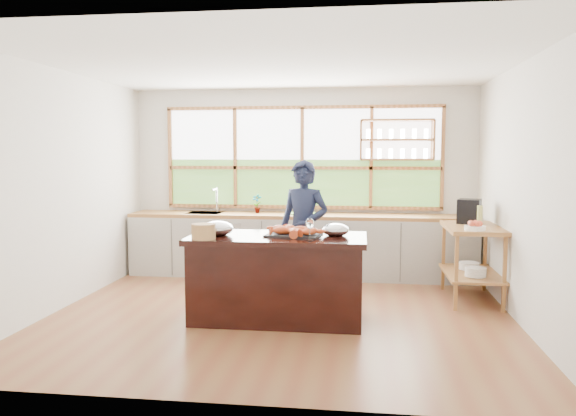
% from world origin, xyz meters
% --- Properties ---
extents(ground_plane, '(5.00, 5.00, 0.00)m').
position_xyz_m(ground_plane, '(0.00, 0.00, 0.00)').
color(ground_plane, brown).
extents(room_shell, '(5.02, 4.52, 2.71)m').
position_xyz_m(room_shell, '(0.02, 0.51, 1.75)').
color(room_shell, silver).
rests_on(room_shell, ground_plane).
extents(back_counter, '(4.90, 0.63, 0.90)m').
position_xyz_m(back_counter, '(-0.02, 1.94, 0.45)').
color(back_counter, '#B1B0A7').
rests_on(back_counter, ground_plane).
extents(right_shelf_unit, '(0.62, 1.10, 0.90)m').
position_xyz_m(right_shelf_unit, '(2.19, 0.89, 0.60)').
color(right_shelf_unit, '#A56731').
rests_on(right_shelf_unit, ground_plane).
extents(island, '(1.85, 0.90, 0.90)m').
position_xyz_m(island, '(0.00, -0.20, 0.45)').
color(island, black).
rests_on(island, ground_plane).
extents(cook, '(0.71, 0.57, 1.68)m').
position_xyz_m(cook, '(0.19, 0.61, 0.84)').
color(cook, '#171D36').
rests_on(cook, ground_plane).
extents(potted_plant, '(0.17, 0.13, 0.28)m').
position_xyz_m(potted_plant, '(-0.63, 2.00, 1.04)').
color(potted_plant, slate).
rests_on(potted_plant, back_counter).
extents(cutting_board, '(0.43, 0.35, 0.01)m').
position_xyz_m(cutting_board, '(0.00, 1.94, 0.91)').
color(cutting_board, '#67B543').
rests_on(cutting_board, back_counter).
extents(espresso_machine, '(0.34, 0.35, 0.30)m').
position_xyz_m(espresso_machine, '(2.19, 1.15, 1.05)').
color(espresso_machine, black).
rests_on(espresso_machine, right_shelf_unit).
extents(wine_bottle, '(0.07, 0.07, 0.26)m').
position_xyz_m(wine_bottle, '(2.24, 0.77, 1.03)').
color(wine_bottle, tan).
rests_on(wine_bottle, right_shelf_unit).
extents(fruit_bowl, '(0.23, 0.23, 0.11)m').
position_xyz_m(fruit_bowl, '(2.14, 0.51, 0.94)').
color(fruit_bowl, white).
rests_on(fruit_bowl, right_shelf_unit).
extents(slate_board, '(0.60, 0.48, 0.02)m').
position_xyz_m(slate_board, '(0.17, -0.17, 0.91)').
color(slate_board, black).
rests_on(slate_board, island).
extents(lobster_pile, '(0.55, 0.48, 0.08)m').
position_xyz_m(lobster_pile, '(0.16, -0.18, 0.96)').
color(lobster_pile, red).
rests_on(lobster_pile, slate_board).
extents(mixing_bowl_left, '(0.33, 0.33, 0.16)m').
position_xyz_m(mixing_bowl_left, '(-0.64, -0.22, 0.97)').
color(mixing_bowl_left, '#B3B4BB').
rests_on(mixing_bowl_left, island).
extents(mixing_bowl_right, '(0.29, 0.29, 0.14)m').
position_xyz_m(mixing_bowl_right, '(0.60, -0.11, 0.96)').
color(mixing_bowl_right, '#B3B4BB').
rests_on(mixing_bowl_right, island).
extents(wine_glass, '(0.08, 0.08, 0.22)m').
position_xyz_m(wine_glass, '(0.37, -0.49, 1.06)').
color(wine_glass, silver).
rests_on(wine_glass, island).
extents(wicker_basket, '(0.24, 0.24, 0.16)m').
position_xyz_m(wicker_basket, '(-0.70, -0.53, 0.98)').
color(wicker_basket, tan).
rests_on(wicker_basket, island).
extents(parchment_roll, '(0.18, 0.31, 0.08)m').
position_xyz_m(parchment_roll, '(-0.78, -0.06, 0.94)').
color(parchment_roll, white).
rests_on(parchment_roll, island).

